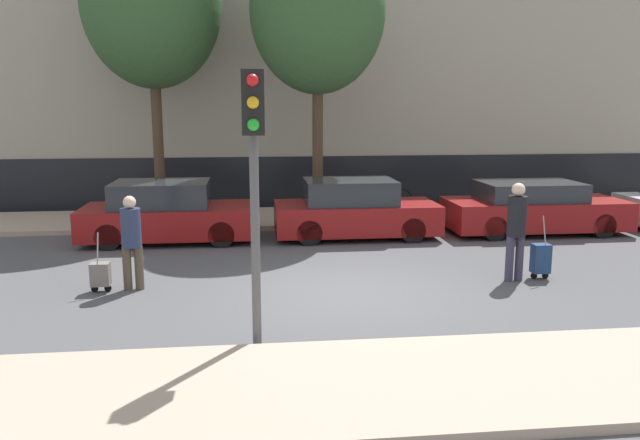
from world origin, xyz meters
name	(u,v)px	position (x,y,z in m)	size (l,w,h in m)	color
ground_plane	(347,292)	(0.00, 0.00, 0.00)	(80.00, 80.00, 0.00)	#4C4C4F
sidewalk_near	(399,384)	(0.00, -3.75, 0.06)	(28.00, 2.50, 0.12)	tan
sidewalk_far	(309,217)	(0.00, 7.00, 0.06)	(28.00, 3.00, 0.12)	tan
building_facade	(297,62)	(0.00, 10.65, 4.56)	(28.00, 2.97, 9.15)	#A89E8C
parked_car_0	(167,214)	(-3.60, 4.56, 0.66)	(4.03, 1.81, 1.43)	maroon
parked_car_1	(354,210)	(0.88, 4.49, 0.66)	(3.94, 1.76, 1.42)	maroon
parked_car_2	(533,208)	(5.48, 4.52, 0.62)	(4.45, 1.81, 1.30)	maroon
pedestrian_left	(131,237)	(-3.71, 0.58, 0.95)	(0.35, 0.34, 1.67)	#4C4233
trolley_left	(100,274)	(-4.26, 0.51, 0.32)	(0.34, 0.29, 1.06)	slate
pedestrian_right	(516,225)	(3.17, 0.36, 1.04)	(0.35, 0.34, 1.82)	#383347
trolley_right	(541,259)	(3.71, 0.43, 0.39)	(0.34, 0.29, 1.20)	navy
traffic_light	(254,154)	(-1.59, -2.36, 2.60)	(0.28, 0.47, 3.64)	#515154
parked_bicycle	(383,200)	(2.17, 7.15, 0.49)	(1.77, 0.06, 0.96)	black
bare_tree_near_crossing	(152,3)	(-4.10, 7.20, 5.82)	(3.64, 3.64, 7.95)	#4C3826
bare_tree_down_street	(318,11)	(0.18, 6.24, 5.57)	(3.49, 3.49, 7.60)	#4C3826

